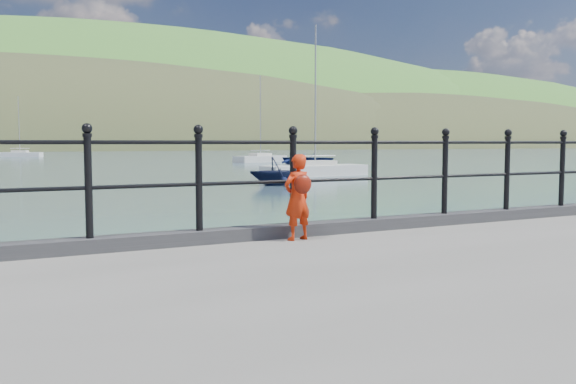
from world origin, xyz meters
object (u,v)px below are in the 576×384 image
sailboat_near (315,171)px  sailboat_deep (20,155)px  railing (248,170)px  launch_navy (276,171)px  launch_blue (310,159)px  sailboat_far (260,159)px  child (298,197)px

sailboat_near → sailboat_deep: size_ratio=1.05×
railing → sailboat_near: 31.94m
sailboat_near → sailboat_deep: bearing=95.3°
launch_navy → sailboat_near: 8.85m
railing → sailboat_near: size_ratio=1.86×
railing → launch_blue: railing is taller
railing → sailboat_deep: 93.28m
sailboat_far → sailboat_near: 28.63m
launch_navy → sailboat_deep: 72.81m
launch_blue → sailboat_near: bearing=-142.8°
launch_blue → sailboat_near: 19.58m
launch_blue → sailboat_near: size_ratio=0.57×
launch_blue → launch_navy: 28.24m
child → sailboat_deep: bearing=-103.8°
sailboat_deep → child: bearing=-66.9°
railing → launch_navy: bearing=63.1°
launch_navy → sailboat_near: (5.99, 6.51, -0.38)m
railing → launch_blue: (25.81, 44.53, -1.25)m
child → sailboat_deep: size_ratio=0.11×
child → launch_navy: child is taller
railing → sailboat_near: sailboat_near is taller
launch_navy → sailboat_deep: sailboat_deep is taller
launch_navy → railing: bearing=157.5°
launch_navy → sailboat_near: size_ratio=0.28×
sailboat_deep → railing: bearing=-67.2°
child → launch_blue: (25.31, 44.83, -0.94)m
railing → sailboat_deep: size_ratio=1.96×
sailboat_far → sailboat_deep: size_ratio=1.05×
launch_navy → sailboat_deep: size_ratio=0.30×
child → sailboat_near: 31.92m
launch_navy → sailboat_deep: bearing=10.2°
railing → launch_blue: size_ratio=3.24×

